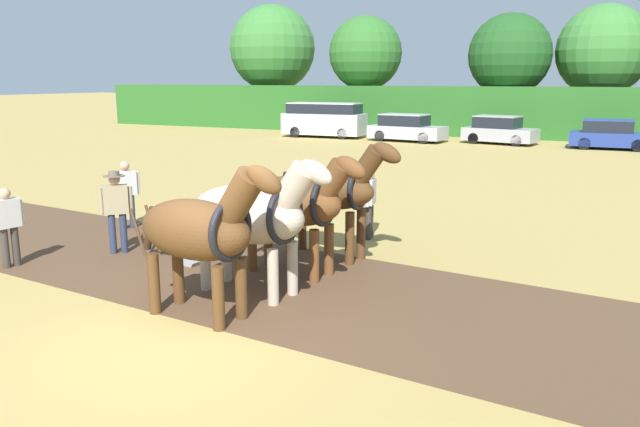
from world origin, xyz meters
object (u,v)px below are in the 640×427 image
at_px(farmer_onlooker_right, 126,190).
at_px(farmer_beside_team, 370,199).
at_px(draft_horse_lead_left, 201,230).
at_px(draft_horse_trail_left, 295,202).
at_px(tree_center_left, 510,55).
at_px(parked_car_left, 406,128).
at_px(parked_car_center_left, 499,131).
at_px(farmer_at_plow, 116,205).
at_px(tree_far_left, 273,48).
at_px(tree_left, 365,53).
at_px(tree_center, 603,51).
at_px(draft_horse_trail_right, 330,189).
at_px(draft_horse_lead_right, 253,214).
at_px(parked_car_center, 610,135).
at_px(farmer_onlooker_left, 8,222).
at_px(plow, 171,246).
at_px(parked_van, 324,120).

bearing_deg(farmer_onlooker_right, farmer_beside_team, 50.22).
relative_size(draft_horse_lead_left, draft_horse_trail_left, 0.99).
height_order(tree_center_left, draft_horse_trail_left, tree_center_left).
distance_m(tree_center_left, parked_car_left, 9.82).
height_order(farmer_onlooker_right, parked_car_center_left, farmer_onlooker_right).
relative_size(tree_center_left, farmer_at_plow, 4.47).
relative_size(tree_far_left, tree_left, 1.16).
bearing_deg(draft_horse_trail_left, tree_center, 89.18).
bearing_deg(draft_horse_trail_right, parked_car_left, 109.85).
bearing_deg(farmer_beside_team, parked_car_center_left, 83.78).
distance_m(draft_horse_lead_right, parked_car_center, 27.31).
distance_m(tree_center, draft_horse_trail_left, 34.68).
height_order(tree_center, farmer_onlooker_left, tree_center).
xyz_separation_m(plow, farmer_onlooker_right, (-2.77, 1.81, 0.63)).
distance_m(tree_far_left, farmer_beside_team, 36.88).
distance_m(draft_horse_lead_left, farmer_at_plow, 4.33).
xyz_separation_m(tree_center, farmer_beside_team, (-3.52, -31.21, -4.37)).
relative_size(draft_horse_lead_right, farmer_onlooker_right, 1.76).
xyz_separation_m(parked_car_left, parked_car_center_left, (5.10, 0.83, -0.01)).
bearing_deg(draft_horse_lead_right, parked_van, 118.41).
height_order(farmer_onlooker_right, parked_van, parked_van).
relative_size(tree_far_left, parked_car_center_left, 2.20).
bearing_deg(draft_horse_lead_left, farmer_onlooker_left, 179.19).
height_order(draft_horse_trail_right, parked_van, draft_horse_trail_right).
bearing_deg(farmer_at_plow, tree_center_left, 132.35).
bearing_deg(draft_horse_lead_right, parked_car_center_left, 97.02).
bearing_deg(tree_far_left, parked_car_center_left, -22.53).
bearing_deg(plow, parked_car_left, 103.08).
distance_m(parked_car_left, parked_car_center, 10.72).
xyz_separation_m(tree_far_left, draft_horse_lead_right, (19.56, -34.89, -4.48)).
relative_size(draft_horse_lead_left, parked_car_center_left, 0.65).
height_order(draft_horse_lead_right, parked_car_left, draft_horse_lead_right).
xyz_separation_m(tree_center, farmer_onlooker_left, (-8.96, -36.22, -4.39)).
bearing_deg(tree_center, farmer_onlooker_left, -103.89).
bearing_deg(tree_far_left, parked_van, -44.85).
relative_size(tree_center_left, farmer_onlooker_left, 4.99).
relative_size(farmer_at_plow, farmer_onlooker_right, 1.05).
xyz_separation_m(tree_left, draft_horse_trail_right, (11.55, -31.04, -3.90)).
bearing_deg(draft_horse_trail_right, tree_center_left, 98.71).
bearing_deg(farmer_at_plow, parked_car_center_left, 129.59).
distance_m(farmer_onlooker_right, parked_car_left, 23.56).
relative_size(tree_left, draft_horse_lead_left, 2.90).
bearing_deg(parked_car_left, draft_horse_lead_right, -70.86).
bearing_deg(tree_far_left, plow, -63.28).
bearing_deg(parked_car_left, tree_center_left, 67.49).
bearing_deg(parked_van, tree_left, 88.65).
height_order(tree_left, farmer_at_plow, tree_left).
bearing_deg(farmer_onlooker_right, farmer_onlooker_left, -52.58).
height_order(draft_horse_trail_right, parked_car_left, draft_horse_trail_right).
distance_m(farmer_onlooker_left, farmer_onlooker_right, 3.41).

